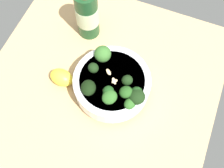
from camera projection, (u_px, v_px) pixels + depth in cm
name	position (u px, v px, depth cm)	size (l,w,h in cm)	color
ground_plane	(101.00, 88.00, 76.93)	(62.32, 62.32, 4.80)	tan
bowl_of_broccoli	(112.00, 84.00, 69.79)	(20.18, 19.64, 10.10)	white
lemon_wedge	(62.00, 77.00, 73.16)	(6.55, 4.62, 4.35)	yellow
bottle_tall	(87.00, 14.00, 74.65)	(6.36, 6.36, 17.05)	#194723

